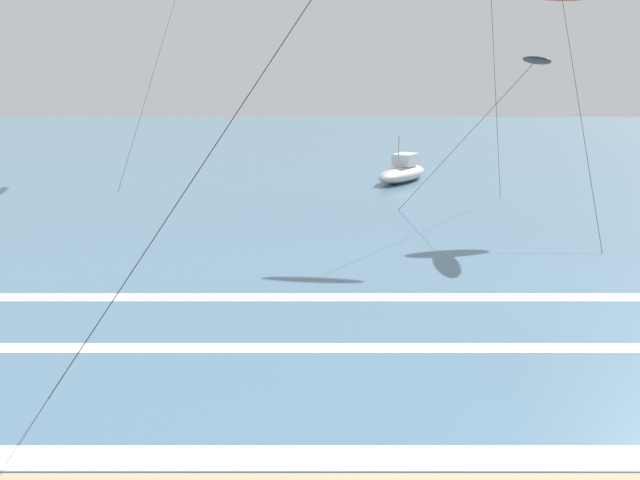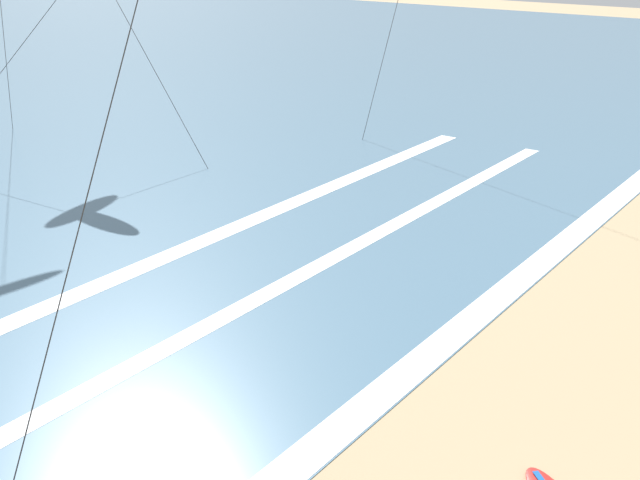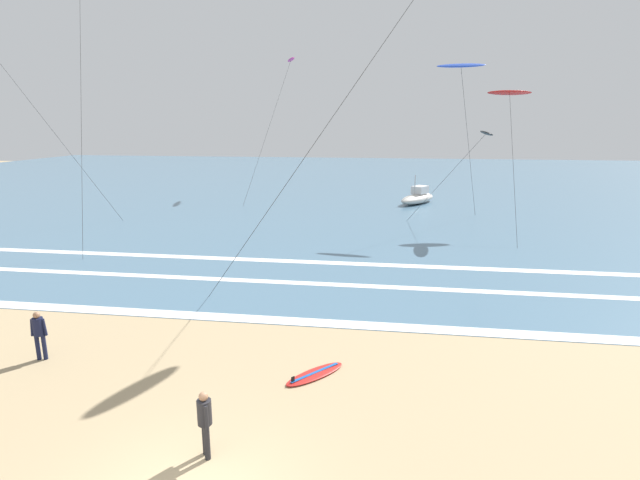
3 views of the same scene
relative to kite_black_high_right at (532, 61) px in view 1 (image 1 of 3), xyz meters
The scene contains 6 objects.
ocean_surface 30.21m from the kite_black_high_right, 109.65° to the left, with size 140.00×90.00×0.01m, color slate.
wave_foam_shoreline 20.00m from the kite_black_high_right, 116.85° to the right, with size 38.63×0.73×0.01m, color white.
wave_foam_mid_break 18.04m from the kite_black_high_right, 132.58° to the right, with size 44.53×0.55×0.01m, color white.
wave_foam_outer_break 14.32m from the kite_black_high_right, 136.11° to the right, with size 39.91×0.67×0.01m, color white.
kite_black_high_right is the anchor object (origin of this frame).
offshore_boat 14.01m from the kite_black_high_right, 106.11° to the left, with size 4.15×5.33×2.70m.
Camera 1 is at (1.55, -0.55, 6.14)m, focal length 37.07 mm.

